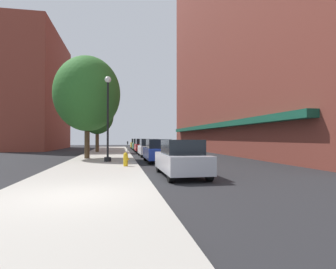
{
  "coord_description": "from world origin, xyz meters",
  "views": [
    {
      "loc": [
        1.24,
        -7.84,
        1.72
      ],
      "look_at": [
        6.62,
        21.67,
        2.15
      ],
      "focal_mm": 28.63,
      "sensor_mm": 36.0,
      "label": 1
    }
  ],
  "objects_px": {
    "car_blue": "(158,151)",
    "tree_near": "(97,116)",
    "car_green": "(139,145)",
    "parking_meter_near": "(128,146)",
    "car_white": "(149,148)",
    "tree_mid": "(87,94)",
    "car_silver": "(181,158)",
    "car_yellow": "(136,144)",
    "fire_hydrant": "(126,159)",
    "lamppost": "(108,117)",
    "car_red": "(142,146)"
  },
  "relations": [
    {
      "from": "tree_near",
      "to": "car_red",
      "type": "distance_m",
      "value": 6.4
    },
    {
      "from": "fire_hydrant",
      "to": "parking_meter_near",
      "type": "relative_size",
      "value": 0.6
    },
    {
      "from": "tree_mid",
      "to": "parking_meter_near",
      "type": "bearing_deg",
      "value": 54.5
    },
    {
      "from": "lamppost",
      "to": "car_yellow",
      "type": "xyz_separation_m",
      "value": [
        3.55,
        25.63,
        -2.39
      ]
    },
    {
      "from": "lamppost",
      "to": "car_silver",
      "type": "height_order",
      "value": "lamppost"
    },
    {
      "from": "lamppost",
      "to": "car_green",
      "type": "relative_size",
      "value": 1.37
    },
    {
      "from": "tree_mid",
      "to": "tree_near",
      "type": "bearing_deg",
      "value": 90.23
    },
    {
      "from": "car_yellow",
      "to": "car_blue",
      "type": "bearing_deg",
      "value": -91.21
    },
    {
      "from": "parking_meter_near",
      "to": "car_blue",
      "type": "height_order",
      "value": "car_blue"
    },
    {
      "from": "car_blue",
      "to": "car_green",
      "type": "distance_m",
      "value": 19.07
    },
    {
      "from": "tree_near",
      "to": "car_white",
      "type": "distance_m",
      "value": 9.51
    },
    {
      "from": "car_white",
      "to": "lamppost",
      "type": "bearing_deg",
      "value": -117.8
    },
    {
      "from": "lamppost",
      "to": "car_red",
      "type": "distance_m",
      "value": 14.06
    },
    {
      "from": "tree_mid",
      "to": "car_yellow",
      "type": "relative_size",
      "value": 1.89
    },
    {
      "from": "parking_meter_near",
      "to": "car_white",
      "type": "height_order",
      "value": "car_white"
    },
    {
      "from": "tree_mid",
      "to": "car_white",
      "type": "xyz_separation_m",
      "value": [
        5.28,
        3.35,
        -4.46
      ]
    },
    {
      "from": "parking_meter_near",
      "to": "tree_mid",
      "type": "relative_size",
      "value": 0.16
    },
    {
      "from": "lamppost",
      "to": "car_red",
      "type": "relative_size",
      "value": 1.37
    },
    {
      "from": "fire_hydrant",
      "to": "car_blue",
      "type": "bearing_deg",
      "value": 56.07
    },
    {
      "from": "car_silver",
      "to": "car_yellow",
      "type": "distance_m",
      "value": 32.77
    },
    {
      "from": "car_blue",
      "to": "car_red",
      "type": "distance_m",
      "value": 13.18
    },
    {
      "from": "fire_hydrant",
      "to": "tree_mid",
      "type": "height_order",
      "value": "tree_mid"
    },
    {
      "from": "tree_mid",
      "to": "car_blue",
      "type": "xyz_separation_m",
      "value": [
        5.28,
        -2.91,
        -4.46
      ]
    },
    {
      "from": "car_blue",
      "to": "car_green",
      "type": "height_order",
      "value": "same"
    },
    {
      "from": "tree_mid",
      "to": "fire_hydrant",
      "type": "bearing_deg",
      "value": -65.97
    },
    {
      "from": "car_blue",
      "to": "lamppost",
      "type": "bearing_deg",
      "value": -174.83
    },
    {
      "from": "car_white",
      "to": "car_green",
      "type": "xyz_separation_m",
      "value": [
        0.0,
        12.8,
        0.0
      ]
    },
    {
      "from": "lamppost",
      "to": "car_blue",
      "type": "xyz_separation_m",
      "value": [
        3.55,
        0.21,
        -2.39
      ]
    },
    {
      "from": "tree_near",
      "to": "car_red",
      "type": "bearing_deg",
      "value": -1.39
    },
    {
      "from": "car_blue",
      "to": "tree_mid",
      "type": "bearing_deg",
      "value": 152.85
    },
    {
      "from": "car_blue",
      "to": "tree_near",
      "type": "bearing_deg",
      "value": 113.54
    },
    {
      "from": "car_silver",
      "to": "car_yellow",
      "type": "relative_size",
      "value": 1.0
    },
    {
      "from": "car_yellow",
      "to": "car_green",
      "type": "bearing_deg",
      "value": -91.21
    },
    {
      "from": "tree_mid",
      "to": "car_green",
      "type": "xyz_separation_m",
      "value": [
        5.28,
        16.15,
        -4.46
      ]
    },
    {
      "from": "fire_hydrant",
      "to": "car_white",
      "type": "height_order",
      "value": "car_white"
    },
    {
      "from": "tree_mid",
      "to": "car_red",
      "type": "relative_size",
      "value": 1.89
    },
    {
      "from": "car_red",
      "to": "parking_meter_near",
      "type": "bearing_deg",
      "value": -111.48
    },
    {
      "from": "fire_hydrant",
      "to": "car_yellow",
      "type": "height_order",
      "value": "car_yellow"
    },
    {
      "from": "car_blue",
      "to": "car_yellow",
      "type": "relative_size",
      "value": 1.0
    },
    {
      "from": "tree_mid",
      "to": "car_green",
      "type": "height_order",
      "value": "tree_mid"
    },
    {
      "from": "fire_hydrant",
      "to": "tree_near",
      "type": "height_order",
      "value": "tree_near"
    },
    {
      "from": "car_blue",
      "to": "car_white",
      "type": "height_order",
      "value": "same"
    },
    {
      "from": "parking_meter_near",
      "to": "car_blue",
      "type": "bearing_deg",
      "value": -75.58
    },
    {
      "from": "tree_near",
      "to": "tree_mid",
      "type": "bearing_deg",
      "value": -89.77
    },
    {
      "from": "car_blue",
      "to": "car_green",
      "type": "bearing_deg",
      "value": 91.75
    },
    {
      "from": "car_blue",
      "to": "car_red",
      "type": "xyz_separation_m",
      "value": [
        0.0,
        13.18,
        0.0
      ]
    },
    {
      "from": "car_silver",
      "to": "car_white",
      "type": "distance_m",
      "value": 13.62
    },
    {
      "from": "lamppost",
      "to": "car_yellow",
      "type": "bearing_deg",
      "value": 82.12
    },
    {
      "from": "parking_meter_near",
      "to": "tree_mid",
      "type": "distance_m",
      "value": 7.18
    },
    {
      "from": "car_silver",
      "to": "car_blue",
      "type": "height_order",
      "value": "same"
    }
  ]
}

